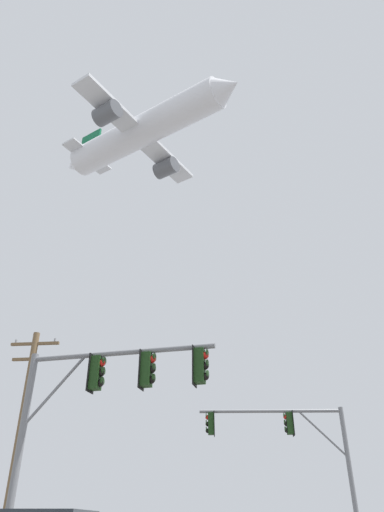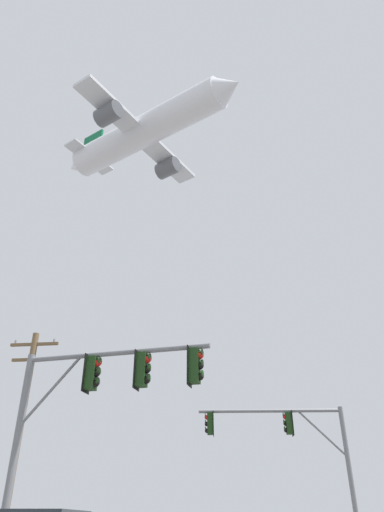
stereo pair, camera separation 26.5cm
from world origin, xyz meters
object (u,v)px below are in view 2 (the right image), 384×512
signal_pole_far (292,441)px  utility_pole (20,429)px  signal_pole_near (96,395)px  airplane (145,131)px

signal_pole_far → utility_pole: 11.40m
signal_pole_near → airplane: airplane is taller
signal_pole_far → utility_pole: utility_pole is taller
signal_pole_near → utility_pole: (-5.22, 6.90, 0.33)m
signal_pole_far → utility_pole: (-11.17, -2.27, 0.30)m
utility_pole → airplane: airplane is taller
utility_pole → airplane: size_ratio=0.35×
signal_pole_near → airplane: 49.86m
signal_pole_near → signal_pole_far: 10.93m
signal_pole_far → signal_pole_near: bearing=-123.0°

